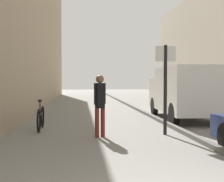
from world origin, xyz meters
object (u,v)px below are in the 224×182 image
object	(u,v)px
pedestrian_main_foreground	(100,101)
delivery_van	(185,91)
street_sign_post	(165,82)
bicycle_leaning	(41,118)

from	to	relation	value
pedestrian_main_foreground	delivery_van	distance (m)	5.08
pedestrian_main_foreground	street_sign_post	world-z (taller)	street_sign_post
delivery_van	bicycle_leaning	world-z (taller)	delivery_van
delivery_van	street_sign_post	xyz separation A→B (m)	(-1.79, -3.26, 0.40)
pedestrian_main_foreground	street_sign_post	distance (m)	2.00
pedestrian_main_foreground	bicycle_leaning	size ratio (longest dim) A/B	0.98
bicycle_leaning	street_sign_post	bearing A→B (deg)	-19.44
street_sign_post	pedestrian_main_foreground	bearing A→B (deg)	5.40
pedestrian_main_foreground	delivery_van	bearing A→B (deg)	24.72
delivery_van	bicycle_leaning	bearing A→B (deg)	-156.76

